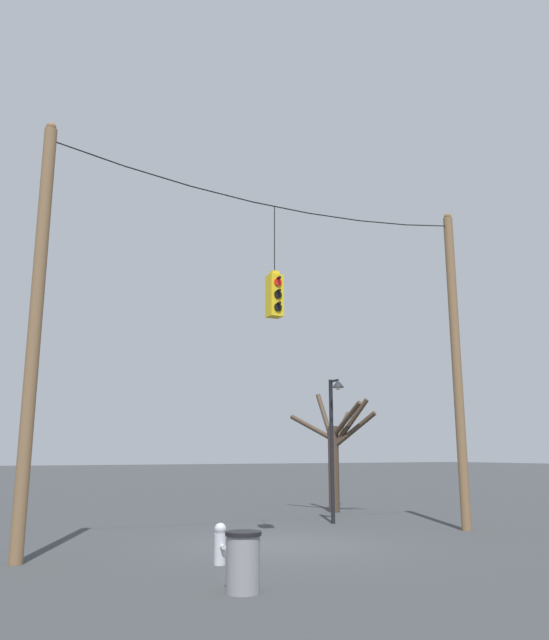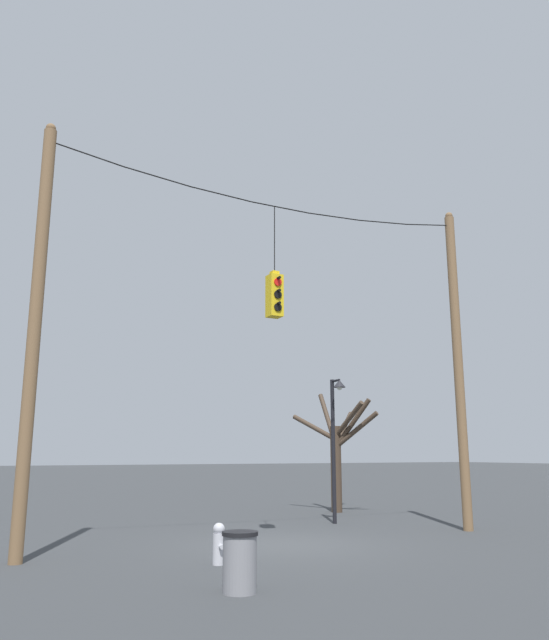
{
  "view_description": "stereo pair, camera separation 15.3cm",
  "coord_description": "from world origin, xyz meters",
  "px_view_note": "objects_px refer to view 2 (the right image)",
  "views": [
    {
      "loc": [
        -7.05,
        -13.16,
        2.04
      ],
      "look_at": [
        -0.18,
        0.02,
        5.22
      ],
      "focal_mm": 35.0,
      "sensor_mm": 36.0,
      "label": 1
    },
    {
      "loc": [
        -6.91,
        -13.23,
        2.04
      ],
      "look_at": [
        -0.18,
        0.02,
        5.22
      ],
      "focal_mm": 35.0,
      "sensor_mm": 36.0,
      "label": 2
    }
  ],
  "objects_px": {
    "utility_pole_right": "(458,364)",
    "trash_bin": "(240,562)",
    "street_lamp": "(336,424)",
    "bare_tree": "(338,448)",
    "traffic_light_near_left_pole": "(275,295)",
    "fire_hydrant": "(219,543)",
    "utility_pole_left": "(34,328)"
  },
  "relations": [
    {
      "from": "bare_tree",
      "to": "street_lamp",
      "type": "bearing_deg",
      "value": -123.36
    },
    {
      "from": "utility_pole_right",
      "to": "trash_bin",
      "type": "distance_m",
      "value": 10.34
    },
    {
      "from": "utility_pole_right",
      "to": "bare_tree",
      "type": "bearing_deg",
      "value": 91.44
    },
    {
      "from": "utility_pole_left",
      "to": "fire_hydrant",
      "type": "xyz_separation_m",
      "value": [
        3.38,
        -1.8,
        -4.14
      ]
    },
    {
      "from": "utility_pole_left",
      "to": "street_lamp",
      "type": "bearing_deg",
      "value": 18.12
    },
    {
      "from": "bare_tree",
      "to": "fire_hydrant",
      "type": "height_order",
      "value": "bare_tree"
    },
    {
      "from": "utility_pole_left",
      "to": "trash_bin",
      "type": "distance_m",
      "value": 6.46
    },
    {
      "from": "street_lamp",
      "to": "bare_tree",
      "type": "bearing_deg",
      "value": 56.64
    },
    {
      "from": "trash_bin",
      "to": "utility_pole_left",
      "type": "bearing_deg",
      "value": 123.46
    },
    {
      "from": "utility_pole_right",
      "to": "street_lamp",
      "type": "xyz_separation_m",
      "value": [
        -2.25,
        2.96,
        -1.63
      ]
    },
    {
      "from": "utility_pole_right",
      "to": "trash_bin",
      "type": "bearing_deg",
      "value": -153.95
    },
    {
      "from": "street_lamp",
      "to": "traffic_light_near_left_pole",
      "type": "bearing_deg",
      "value": -140.36
    },
    {
      "from": "street_lamp",
      "to": "fire_hydrant",
      "type": "relative_size",
      "value": 5.67
    },
    {
      "from": "fire_hydrant",
      "to": "trash_bin",
      "type": "distance_m",
      "value": 2.46
    },
    {
      "from": "trash_bin",
      "to": "bare_tree",
      "type": "bearing_deg",
      "value": 50.91
    },
    {
      "from": "utility_pole_right",
      "to": "traffic_light_near_left_pole",
      "type": "height_order",
      "value": "utility_pole_right"
    },
    {
      "from": "bare_tree",
      "to": "fire_hydrant",
      "type": "distance_m",
      "value": 11.26
    },
    {
      "from": "utility_pole_right",
      "to": "traffic_light_near_left_pole",
      "type": "distance_m",
      "value": 5.98
    },
    {
      "from": "utility_pole_right",
      "to": "bare_tree",
      "type": "height_order",
      "value": "utility_pole_right"
    },
    {
      "from": "fire_hydrant",
      "to": "utility_pole_left",
      "type": "bearing_deg",
      "value": 151.97
    },
    {
      "from": "utility_pole_left",
      "to": "traffic_light_near_left_pole",
      "type": "distance_m",
      "value": 5.62
    },
    {
      "from": "street_lamp",
      "to": "fire_hydrant",
      "type": "xyz_separation_m",
      "value": [
        -5.67,
        -4.76,
        -2.51
      ]
    },
    {
      "from": "street_lamp",
      "to": "bare_tree",
      "type": "relative_size",
      "value": 1.0
    },
    {
      "from": "utility_pole_left",
      "to": "bare_tree",
      "type": "bearing_deg",
      "value": 28.87
    },
    {
      "from": "utility_pole_right",
      "to": "street_lamp",
      "type": "distance_m",
      "value": 4.06
    },
    {
      "from": "bare_tree",
      "to": "utility_pole_left",
      "type": "bearing_deg",
      "value": -151.13
    },
    {
      "from": "utility_pole_right",
      "to": "traffic_light_near_left_pole",
      "type": "bearing_deg",
      "value": -179.92
    },
    {
      "from": "utility_pole_left",
      "to": "fire_hydrant",
      "type": "distance_m",
      "value": 5.64
    },
    {
      "from": "utility_pole_left",
      "to": "fire_hydrant",
      "type": "height_order",
      "value": "utility_pole_left"
    },
    {
      "from": "fire_hydrant",
      "to": "bare_tree",
      "type": "bearing_deg",
      "value": 45.64
    },
    {
      "from": "street_lamp",
      "to": "trash_bin",
      "type": "bearing_deg",
      "value": -131.39
    },
    {
      "from": "traffic_light_near_left_pole",
      "to": "bare_tree",
      "type": "relative_size",
      "value": 0.67
    }
  ]
}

